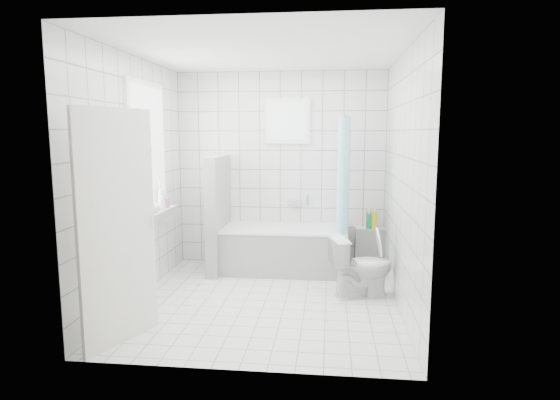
# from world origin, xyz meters

# --- Properties ---
(ground) EXTENTS (3.00, 3.00, 0.00)m
(ground) POSITION_xyz_m (0.00, 0.00, 0.00)
(ground) COLOR white
(ground) RESTS_ON ground
(ceiling) EXTENTS (3.00, 3.00, 0.00)m
(ceiling) POSITION_xyz_m (0.00, 0.00, 2.60)
(ceiling) COLOR white
(ceiling) RESTS_ON ground
(wall_back) EXTENTS (2.80, 0.02, 2.60)m
(wall_back) POSITION_xyz_m (0.00, 1.50, 1.30)
(wall_back) COLOR white
(wall_back) RESTS_ON ground
(wall_front) EXTENTS (2.80, 0.02, 2.60)m
(wall_front) POSITION_xyz_m (0.00, -1.50, 1.30)
(wall_front) COLOR white
(wall_front) RESTS_ON ground
(wall_left) EXTENTS (0.02, 3.00, 2.60)m
(wall_left) POSITION_xyz_m (-1.40, 0.00, 1.30)
(wall_left) COLOR white
(wall_left) RESTS_ON ground
(wall_right) EXTENTS (0.02, 3.00, 2.60)m
(wall_right) POSITION_xyz_m (1.40, 0.00, 1.30)
(wall_right) COLOR white
(wall_right) RESTS_ON ground
(window_left) EXTENTS (0.01, 0.90, 1.40)m
(window_left) POSITION_xyz_m (-1.35, 0.30, 1.60)
(window_left) COLOR white
(window_left) RESTS_ON wall_left
(window_back) EXTENTS (0.50, 0.01, 0.50)m
(window_back) POSITION_xyz_m (0.10, 1.46, 1.95)
(window_back) COLOR white
(window_back) RESTS_ON wall_back
(window_sill) EXTENTS (0.18, 1.02, 0.08)m
(window_sill) POSITION_xyz_m (-1.31, 0.30, 0.86)
(window_sill) COLOR white
(window_sill) RESTS_ON wall_left
(door) EXTENTS (0.35, 0.75, 2.00)m
(door) POSITION_xyz_m (-1.09, -1.11, 1.00)
(door) COLOR silver
(door) RESTS_ON ground
(bathtub) EXTENTS (1.59, 0.77, 0.58)m
(bathtub) POSITION_xyz_m (0.10, 1.12, 0.29)
(bathtub) COLOR white
(bathtub) RESTS_ON ground
(partition_wall) EXTENTS (0.15, 0.85, 1.50)m
(partition_wall) POSITION_xyz_m (-0.76, 1.07, 0.75)
(partition_wall) COLOR white
(partition_wall) RESTS_ON ground
(tiled_ledge) EXTENTS (0.40, 0.24, 0.55)m
(tiled_ledge) POSITION_xyz_m (1.22, 1.38, 0.28)
(tiled_ledge) COLOR white
(tiled_ledge) RESTS_ON ground
(toilet) EXTENTS (0.75, 0.56, 0.68)m
(toilet) POSITION_xyz_m (1.03, 0.25, 0.34)
(toilet) COLOR white
(toilet) RESTS_ON ground
(curtain_rod) EXTENTS (0.02, 0.80, 0.02)m
(curtain_rod) POSITION_xyz_m (0.83, 1.10, 2.00)
(curtain_rod) COLOR silver
(curtain_rod) RESTS_ON wall_back
(shower_curtain) EXTENTS (0.14, 0.48, 1.78)m
(shower_curtain) POSITION_xyz_m (0.83, 0.97, 1.10)
(shower_curtain) COLOR #52DFF2
(shower_curtain) RESTS_ON curtain_rod
(tub_faucet) EXTENTS (0.18, 0.06, 0.06)m
(tub_faucet) POSITION_xyz_m (0.20, 1.46, 0.85)
(tub_faucet) COLOR silver
(tub_faucet) RESTS_ON wall_back
(sill_bottles) EXTENTS (0.17, 0.79, 0.33)m
(sill_bottles) POSITION_xyz_m (-1.30, 0.26, 1.03)
(sill_bottles) COLOR white
(sill_bottles) RESTS_ON window_sill
(ledge_bottles) EXTENTS (0.14, 0.16, 0.23)m
(ledge_bottles) POSITION_xyz_m (1.21, 1.35, 0.66)
(ledge_bottles) COLOR #168948
(ledge_bottles) RESTS_ON tiled_ledge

